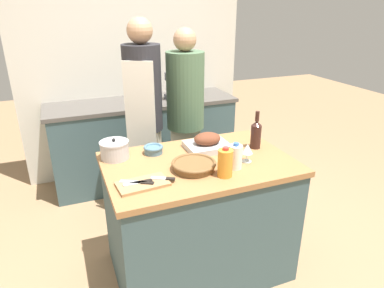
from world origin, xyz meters
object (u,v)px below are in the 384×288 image
Objects in this scene: roasting_pan at (207,143)px; cutting_board at (143,184)px; milk_jug at (235,157)px; knife_chef at (138,182)px; condiment_bottle_tall at (194,92)px; condiment_bottle_short at (197,86)px; person_cook_guest at (185,114)px; juice_jug at (225,163)px; knife_bread at (164,178)px; stock_pot at (115,150)px; wine_bottle_green at (256,134)px; mixing_bowl at (153,149)px; wicker_basket at (194,165)px; stand_mixer at (174,88)px; wine_glass_left at (247,149)px; knife_paring at (139,182)px; person_cook_aproned at (144,113)px.

roasting_pan is 1.00× the size of cutting_board.
milk_jug reaches higher than knife_chef.
knife_chef is 1.29× the size of condiment_bottle_tall.
milk_jug is 1.98m from condiment_bottle_short.
person_cook_guest reaches higher than roasting_pan.
juice_jug is 1.35× the size of knife_bread.
cutting_board is 1.57× the size of stock_pot.
condiment_bottle_tall is (0.49, 1.71, 0.00)m from juice_jug.
knife_chef is at bearing 171.31° from juice_jug.
condiment_bottle_tall is (0.08, 1.39, -0.02)m from wine_bottle_green.
stock_pot is at bearing 168.72° from wine_bottle_green.
stock_pot is 1.03m from wine_bottle_green.
knife_chef is at bearing 176.21° from knife_bread.
condiment_bottle_tall is at bearing 86.91° from wine_bottle_green.
juice_jug reaches higher than milk_jug.
wine_bottle_green reaches higher than knife_bread.
milk_jug is (0.43, -0.43, 0.05)m from mixing_bowl.
condiment_bottle_short is 0.09× the size of person_cook_guest.
stand_mixer is (0.42, 1.62, 0.12)m from wicker_basket.
person_cook_guest is (0.10, 0.71, 0.00)m from roasting_pan.
wine_bottle_green is at bearing -11.28° from stock_pot.
wicker_basket is at bearing -113.20° from condiment_bottle_short.
wine_bottle_green is 0.16× the size of person_cook_guest.
wine_glass_left is 0.77m from knife_paring.
roasting_pan reaches higher than knife_bread.
roasting_pan is at bearing -40.82° from person_cook_aproned.
juice_jug reaches higher than knife_bread.
mixing_bowl is 0.80× the size of milk_jug.
stock_pot is (-0.66, 0.09, 0.01)m from roasting_pan.
wicker_basket is 1.94× the size of condiment_bottle_tall.
stand_mixer is (0.20, 1.34, 0.10)m from roasting_pan.
person_cook_aproned is (0.30, 1.05, 0.09)m from knife_paring.
knife_chef is (-0.39, -0.08, -0.01)m from wicker_basket.
stock_pot is (-0.08, 0.45, 0.05)m from cutting_board.
condiment_bottle_short is at bearing 61.52° from condiment_bottle_tall.
condiment_bottle_short is (0.78, 1.83, 0.07)m from wicker_basket.
milk_jug is 0.62× the size of wine_bottle_green.
juice_jug reaches higher than wine_glass_left.
condiment_bottle_tall reaches higher than wine_glass_left.
stand_mixer is at bearing 78.70° from person_cook_aproned.
milk_jug is (0.26, -0.08, 0.05)m from wicker_basket.
milk_jug is 1.37× the size of wine_glass_left.
wine_bottle_green is at bearing -17.39° from roasting_pan.
wine_bottle_green is at bearing -93.09° from condiment_bottle_tall.
roasting_pan is 1.62× the size of knife_chef.
person_cook_aproned reaches higher than knife_chef.
knife_bread is at bearing -97.48° from mixing_bowl.
stock_pot is 0.45m from knife_chef.
stand_mixer is at bearing 81.47° from roasting_pan.
wine_glass_left is (0.16, -0.30, 0.04)m from roasting_pan.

